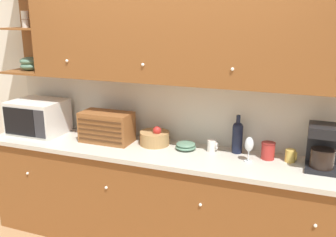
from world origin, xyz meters
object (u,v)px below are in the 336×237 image
Objects in this scene: bread_box at (107,127)px; wine_glass at (249,145)px; mug_blue_second at (212,146)px; bowl_stack_on_counter at (186,146)px; wine_bottle at (237,136)px; coffee_maker at (323,147)px; mug_patterned_third at (84,127)px; microwave at (38,117)px; fruit_basket at (155,138)px; storage_canister at (268,151)px; mug at (291,156)px.

bread_box reaches higher than wine_glass.
bowl_stack_on_counter is at bearing -170.29° from mug_blue_second.
wine_glass reaches higher than bowl_stack_on_counter.
wine_bottle is at bearing 13.11° from mug_blue_second.
wine_bottle is at bearing 11.33° from bowl_stack_on_counter.
bowl_stack_on_counter is 0.51× the size of coffee_maker.
mug_patterned_third is 0.42m from bread_box.
bread_box is 2.31× the size of wine_glass.
coffee_maker reaches higher than mug_patterned_third.
microwave is at bearing 179.75° from wine_glass.
wine_bottle reaches higher than fruit_basket.
wine_glass is 1.48× the size of storage_canister.
bowl_stack_on_counter is 0.55× the size of wine_bottle.
bowl_stack_on_counter is (1.11, -0.12, -0.01)m from mug_patterned_third.
coffee_maker reaches higher than wine_glass.
fruit_basket reaches higher than mug_patterned_third.
microwave is 1.52× the size of wine_bottle.
microwave is 1.93m from wine_bottle.
wine_glass reaches higher than mug.
fruit_basket is at bearing 172.88° from wine_glass.
bread_box reaches higher than bowl_stack_on_counter.
wine_bottle is 0.45m from mug.
storage_canister is (2.19, 0.11, -0.09)m from microwave.
microwave is 3.61× the size of storage_canister.
mug_blue_second is 0.64m from mug.
mug_patterned_third is 1.80m from storage_canister.
mug_patterned_third is 0.37× the size of fruit_basket.
storage_canister is (0.14, 0.11, -0.07)m from wine_glass.
storage_canister is (0.47, -0.01, 0.02)m from mug_blue_second.
bread_box is 1.61m from mug.
mug_patterned_third is 0.30× the size of wine_bottle.
storage_canister reaches higher than mug_patterned_third.
bowl_stack_on_counter is 1.30× the size of storage_canister.
mug is at bearing -2.62° from mug_patterned_third.
bread_box is at bearing -174.37° from mug_blue_second.
microwave reaches higher than wine_glass.
wine_bottle reaches higher than mug_blue_second.
fruit_basket is at bearing 175.67° from bowl_stack_on_counter.
bread_box is 3.41× the size of storage_canister.
bowl_stack_on_counter is (1.50, 0.07, -0.13)m from microwave.
storage_canister is at bearing 39.80° from wine_glass.
mug_patterned_third is at bearing 172.93° from wine_glass.
microwave reaches higher than storage_canister.
mug_patterned_third is at bearing 172.99° from fruit_basket.
fruit_basket is 2.67× the size of mug_blue_second.
bowl_stack_on_counter is 0.88× the size of wine_glass.
wine_bottle is at bearing 4.77° from microwave.
mug_blue_second is at bearing 9.71° from bowl_stack_on_counter.
fruit_basket is 0.74m from wine_bottle.
coffee_maker reaches higher than storage_canister.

